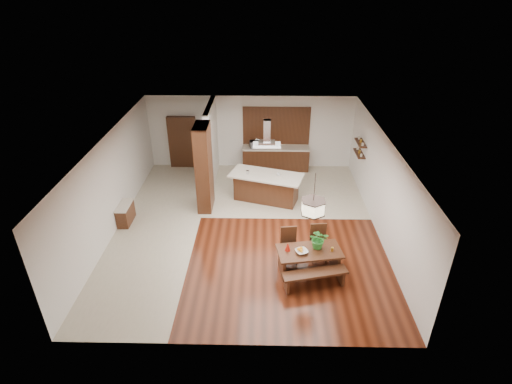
{
  "coord_description": "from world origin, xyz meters",
  "views": [
    {
      "loc": [
        0.51,
        -10.36,
        6.96
      ],
      "look_at": [
        0.3,
        0.0,
        1.25
      ],
      "focal_mm": 28.0,
      "sensor_mm": 36.0,
      "label": 1
    }
  ],
  "objects_px": {
    "fruit_bowl": "(302,251)",
    "microwave": "(256,144)",
    "dining_chair_left": "(289,246)",
    "island_cup": "(278,174)",
    "kitchen_island": "(266,187)",
    "dining_table": "(309,256)",
    "dining_bench": "(314,279)",
    "range_hood": "(267,133)",
    "hallway_console": "(126,214)",
    "foliage_plant": "(319,239)",
    "dining_chair_right": "(319,243)",
    "pendant_lantern": "(314,198)"
  },
  "relations": [
    {
      "from": "fruit_bowl",
      "to": "microwave",
      "type": "xyz_separation_m",
      "value": [
        -1.28,
        6.33,
        0.36
      ]
    },
    {
      "from": "dining_table",
      "to": "range_hood",
      "type": "relative_size",
      "value": 1.95
    },
    {
      "from": "pendant_lantern",
      "to": "range_hood",
      "type": "relative_size",
      "value": 1.46
    },
    {
      "from": "dining_bench",
      "to": "pendant_lantern",
      "type": "bearing_deg",
      "value": 99.28
    },
    {
      "from": "fruit_bowl",
      "to": "microwave",
      "type": "height_order",
      "value": "microwave"
    },
    {
      "from": "dining_chair_left",
      "to": "range_hood",
      "type": "distance_m",
      "value": 3.94
    },
    {
      "from": "dining_chair_left",
      "to": "island_cup",
      "type": "bearing_deg",
      "value": 86.76
    },
    {
      "from": "dining_chair_right",
      "to": "pendant_lantern",
      "type": "xyz_separation_m",
      "value": [
        -0.32,
        -0.56,
        1.74
      ]
    },
    {
      "from": "fruit_bowl",
      "to": "range_hood",
      "type": "relative_size",
      "value": 0.34
    },
    {
      "from": "hallway_console",
      "to": "range_hood",
      "type": "distance_m",
      "value": 5.15
    },
    {
      "from": "pendant_lantern",
      "to": "microwave",
      "type": "distance_m",
      "value": 6.52
    },
    {
      "from": "dining_chair_right",
      "to": "pendant_lantern",
      "type": "height_order",
      "value": "pendant_lantern"
    },
    {
      "from": "kitchen_island",
      "to": "range_hood",
      "type": "relative_size",
      "value": 2.92
    },
    {
      "from": "hallway_console",
      "to": "fruit_bowl",
      "type": "height_order",
      "value": "fruit_bowl"
    },
    {
      "from": "dining_table",
      "to": "hallway_console",
      "type": "bearing_deg",
      "value": 157.69
    },
    {
      "from": "hallway_console",
      "to": "dining_chair_left",
      "type": "relative_size",
      "value": 0.88
    },
    {
      "from": "dining_chair_left",
      "to": "foliage_plant",
      "type": "bearing_deg",
      "value": -29.94
    },
    {
      "from": "island_cup",
      "to": "dining_chair_left",
      "type": "bearing_deg",
      "value": -86.18
    },
    {
      "from": "foliage_plant",
      "to": "pendant_lantern",
      "type": "bearing_deg",
      "value": -151.33
    },
    {
      "from": "dining_chair_left",
      "to": "foliage_plant",
      "type": "relative_size",
      "value": 1.85
    },
    {
      "from": "range_hood",
      "to": "microwave",
      "type": "xyz_separation_m",
      "value": [
        -0.39,
        2.45,
        -1.38
      ]
    },
    {
      "from": "hallway_console",
      "to": "pendant_lantern",
      "type": "distance_m",
      "value": 6.28
    },
    {
      "from": "foliage_plant",
      "to": "island_cup",
      "type": "distance_m",
      "value": 3.67
    },
    {
      "from": "dining_bench",
      "to": "dining_chair_left",
      "type": "height_order",
      "value": "dining_chair_left"
    },
    {
      "from": "microwave",
      "to": "dining_table",
      "type": "bearing_deg",
      "value": -90.85
    },
    {
      "from": "dining_chair_right",
      "to": "foliage_plant",
      "type": "xyz_separation_m",
      "value": [
        -0.09,
        -0.44,
        0.45
      ]
    },
    {
      "from": "dining_chair_right",
      "to": "fruit_bowl",
      "type": "bearing_deg",
      "value": -134.66
    },
    {
      "from": "pendant_lantern",
      "to": "foliage_plant",
      "type": "xyz_separation_m",
      "value": [
        0.23,
        0.13,
        -1.29
      ]
    },
    {
      "from": "fruit_bowl",
      "to": "kitchen_island",
      "type": "distance_m",
      "value": 3.99
    },
    {
      "from": "dining_chair_right",
      "to": "fruit_bowl",
      "type": "xyz_separation_m",
      "value": [
        -0.54,
        -0.66,
        0.22
      ]
    },
    {
      "from": "dining_chair_left",
      "to": "island_cup",
      "type": "xyz_separation_m",
      "value": [
        -0.22,
        3.24,
        0.55
      ]
    },
    {
      "from": "pendant_lantern",
      "to": "dining_chair_right",
      "type": "bearing_deg",
      "value": 59.99
    },
    {
      "from": "pendant_lantern",
      "to": "kitchen_island",
      "type": "xyz_separation_m",
      "value": [
        -1.11,
        3.78,
        -1.73
      ]
    },
    {
      "from": "island_cup",
      "to": "microwave",
      "type": "bearing_deg",
      "value": 107.13
    },
    {
      "from": "dining_chair_right",
      "to": "hallway_console",
      "type": "bearing_deg",
      "value": 158.29
    },
    {
      "from": "dining_bench",
      "to": "range_hood",
      "type": "height_order",
      "value": "range_hood"
    },
    {
      "from": "dining_chair_left",
      "to": "range_hood",
      "type": "xyz_separation_m",
      "value": [
        -0.62,
        3.36,
        1.97
      ]
    },
    {
      "from": "hallway_console",
      "to": "dining_bench",
      "type": "relative_size",
      "value": 0.53
    },
    {
      "from": "dining_bench",
      "to": "fruit_bowl",
      "type": "bearing_deg",
      "value": 122.34
    },
    {
      "from": "fruit_bowl",
      "to": "island_cup",
      "type": "relative_size",
      "value": 2.48
    },
    {
      "from": "dining_chair_right",
      "to": "dining_table",
      "type": "bearing_deg",
      "value": -125.47
    },
    {
      "from": "microwave",
      "to": "foliage_plant",
      "type": "bearing_deg",
      "value": -88.55
    },
    {
      "from": "range_hood",
      "to": "dining_chair_left",
      "type": "bearing_deg",
      "value": -79.56
    },
    {
      "from": "kitchen_island",
      "to": "dining_bench",
      "type": "bearing_deg",
      "value": -57.12
    },
    {
      "from": "hallway_console",
      "to": "dining_table",
      "type": "relative_size",
      "value": 0.5
    },
    {
      "from": "dining_chair_left",
      "to": "fruit_bowl",
      "type": "bearing_deg",
      "value": -69.66
    },
    {
      "from": "dining_bench",
      "to": "fruit_bowl",
      "type": "xyz_separation_m",
      "value": [
        -0.31,
        0.49,
        0.49
      ]
    },
    {
      "from": "hallway_console",
      "to": "kitchen_island",
      "type": "relative_size",
      "value": 0.33
    },
    {
      "from": "pendant_lantern",
      "to": "fruit_bowl",
      "type": "height_order",
      "value": "pendant_lantern"
    },
    {
      "from": "pendant_lantern",
      "to": "foliage_plant",
      "type": "relative_size",
      "value": 2.44
    }
  ]
}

